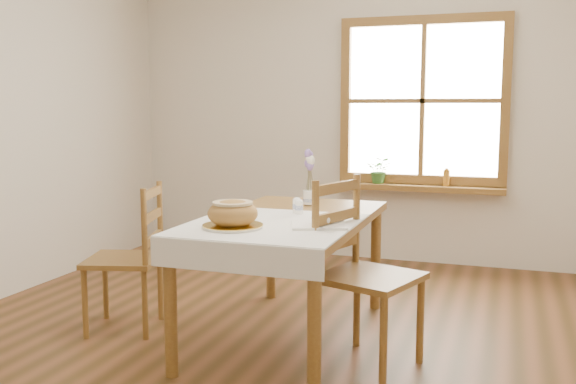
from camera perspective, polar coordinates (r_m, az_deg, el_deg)
name	(u,v)px	position (r m, az deg, el deg)	size (l,w,h in m)	color
ground	(271,355)	(3.78, -1.54, -14.25)	(5.00, 5.00, 0.00)	brown
room_walls	(270,50)	(3.51, -1.64, 12.51)	(4.60, 5.10, 2.65)	beige
window	(423,101)	(5.79, 11.89, 7.93)	(1.46, 0.08, 1.46)	brown
window_sill	(419,188)	(5.77, 11.59, 0.37)	(1.46, 0.20, 0.05)	brown
dining_table	(288,231)	(3.86, 0.00, -3.46)	(0.90, 1.60, 0.75)	brown
table_linen	(270,225)	(3.56, -1.60, -2.94)	(0.91, 0.99, 0.01)	white
chair_left	(123,257)	(4.19, -14.46, -5.65)	(0.43, 0.45, 0.93)	brown
chair_right	(370,274)	(3.50, 7.29, -7.27)	(0.48, 0.50, 1.02)	brown
bread_plate	(233,226)	(3.46, -4.92, -3.05)	(0.32, 0.32, 0.02)	white
bread_loaf	(233,211)	(3.45, -4.94, -1.69)	(0.27, 0.27, 0.15)	#AB7C3C
egg_napkin	(319,225)	(3.50, 2.77, -2.94)	(0.29, 0.25, 0.01)	white
eggs	(319,219)	(3.49, 2.77, -2.43)	(0.23, 0.20, 0.05)	white
salt_shaker	(297,205)	(3.92, 0.78, -1.15)	(0.05, 0.05, 0.10)	white
pepper_shaker	(299,206)	(3.88, 0.99, -1.29)	(0.05, 0.05, 0.09)	white
flower_vase	(309,199)	(4.28, 1.88, -0.59)	(0.08, 0.08, 0.09)	white
lavender_bouquet	(309,172)	(4.25, 1.89, 1.80)	(0.14, 0.14, 0.27)	#7C5FA8
potted_plant	(379,173)	(5.81, 8.13, 1.67)	(0.21, 0.24, 0.18)	#35692A
amber_bottle	(446,177)	(5.73, 13.90, 1.30)	(0.06, 0.06, 0.16)	#B37421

